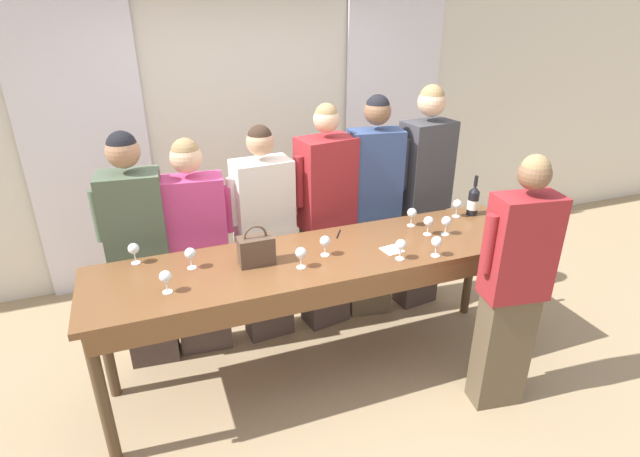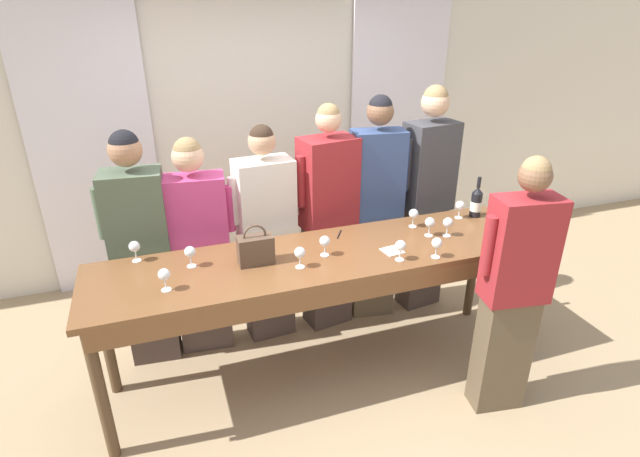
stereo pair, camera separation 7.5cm
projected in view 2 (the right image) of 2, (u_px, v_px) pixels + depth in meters
The scene contains 28 objects.
ground_plane at pixel (323, 371), 3.64m from camera, with size 18.00×18.00×0.00m, color tan.
wall_back at pixel (257, 125), 4.67m from camera, with size 12.00×0.06×2.80m.
curtain_panel_left at pixel (92, 145), 4.22m from camera, with size 1.00×0.03×2.69m.
curtain_panel_right at pixel (397, 121), 5.07m from camera, with size 1.00×0.03×2.69m.
tasting_bar at pixel (325, 270), 3.25m from camera, with size 2.99×0.72×0.96m.
wine_bottle at pixel (476, 202), 3.76m from camera, with size 0.08×0.08×0.31m.
handbag at pixel (256, 249), 3.09m from camera, with size 0.22×0.12×0.26m.
wine_glass_front_left at pixel (300, 253), 3.04m from camera, with size 0.07×0.07×0.14m.
wine_glass_front_mid at pixel (430, 223), 3.45m from camera, with size 0.07×0.07×0.14m.
wine_glass_front_right at pixel (414, 214), 3.59m from camera, with size 0.07×0.07×0.14m.
wine_glass_center_left at pixel (460, 206), 3.73m from camera, with size 0.07×0.07×0.14m.
wine_glass_center_mid at pixel (437, 244), 3.16m from camera, with size 0.07×0.07×0.14m.
wine_glass_center_right at pixel (164, 275), 2.79m from camera, with size 0.07×0.07×0.14m.
wine_glass_back_left at pixel (500, 218), 3.53m from camera, with size 0.07×0.07×0.14m.
wine_glass_back_mid at pixel (190, 252), 3.04m from camera, with size 0.07×0.07×0.14m.
wine_glass_back_right at pixel (325, 242), 3.18m from camera, with size 0.07×0.07×0.14m.
wine_glass_near_host at pixel (401, 246), 3.12m from camera, with size 0.07×0.07×0.14m.
wine_glass_by_bottle at pixel (448, 223), 3.44m from camera, with size 0.07×0.07×0.14m.
wine_glass_by_handbag at pixel (134, 247), 3.11m from camera, with size 0.07×0.07×0.14m.
napkin at pixel (392, 251), 3.27m from camera, with size 0.14×0.14×0.00m.
pen at pixel (339, 234), 3.50m from camera, with size 0.08×0.12×0.01m.
guest_olive_jacket at pixel (142, 250), 3.45m from camera, with size 0.51×0.31×1.73m.
guest_pink_top at pixel (198, 247), 3.58m from camera, with size 0.56×0.27×1.65m.
guest_cream_sweater at pixel (266, 236), 3.73m from camera, with size 0.53×0.28×1.70m.
guest_striped_shirt at pixel (328, 220), 3.85m from camera, with size 0.52×0.34×1.81m.
guest_navy_coat at pixel (375, 209), 3.95m from camera, with size 0.52×0.28×1.85m.
guest_beige_cap at pixel (426, 199), 4.08m from camera, with size 0.51×0.30×1.89m.
host_pouring at pixel (514, 290), 3.00m from camera, with size 0.50×0.27×1.71m.
Camera 2 is at (-0.96, -2.71, 2.47)m, focal length 28.00 mm.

